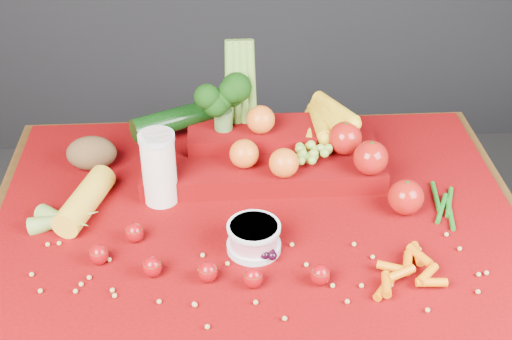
{
  "coord_description": "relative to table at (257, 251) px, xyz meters",
  "views": [
    {
      "loc": [
        -0.07,
        -1.15,
        1.65
      ],
      "look_at": [
        0.0,
        0.02,
        0.85
      ],
      "focal_mm": 50.0,
      "sensor_mm": 36.0,
      "label": 1
    }
  ],
  "objects": [
    {
      "name": "strawberry_scatter",
      "position": [
        -0.13,
        -0.17,
        0.13
      ],
      "size": [
        0.44,
        0.18,
        0.04
      ],
      "color": "maroon",
      "rests_on": "red_cloth"
    },
    {
      "name": "yogurt_bowl",
      "position": [
        -0.01,
        -0.12,
        0.14
      ],
      "size": [
        0.1,
        0.1,
        0.06
      ],
      "rotation": [
        0.0,
        0.0,
        -0.2
      ],
      "color": "silver",
      "rests_on": "red_cloth"
    },
    {
      "name": "table",
      "position": [
        0.0,
        0.0,
        0.0
      ],
      "size": [
        1.1,
        0.8,
        0.75
      ],
      "color": "#37200C",
      "rests_on": "ground"
    },
    {
      "name": "milk_glass",
      "position": [
        -0.2,
        0.05,
        0.19
      ],
      "size": [
        0.07,
        0.07,
        0.16
      ],
      "rotation": [
        0.0,
        0.0,
        -0.03
      ],
      "color": "silver",
      "rests_on": "red_cloth"
    },
    {
      "name": "red_cloth",
      "position": [
        0.0,
        0.0,
        0.1
      ],
      "size": [
        1.05,
        0.75,
        0.01
      ],
      "primitive_type": "cube",
      "color": "#6B0306",
      "rests_on": "table"
    },
    {
      "name": "soybean_scatter",
      "position": [
        0.0,
        -0.2,
        0.11
      ],
      "size": [
        0.84,
        0.24,
        0.01
      ],
      "primitive_type": null,
      "color": "tan",
      "rests_on": "red_cloth"
    },
    {
      "name": "produce_mound",
      "position": [
        0.04,
        0.16,
        0.16
      ],
      "size": [
        0.6,
        0.38,
        0.27
      ],
      "color": "#6B0306",
      "rests_on": "red_cloth"
    },
    {
      "name": "green_bean_pile",
      "position": [
        0.39,
        -0.01,
        0.11
      ],
      "size": [
        0.14,
        0.12,
        0.01
      ],
      "primitive_type": null,
      "color": "#166017",
      "rests_on": "red_cloth"
    },
    {
      "name": "dark_grape_cluster",
      "position": [
        -0.01,
        -0.14,
        0.12
      ],
      "size": [
        0.06,
        0.05,
        0.03
      ],
      "primitive_type": null,
      "color": "black",
      "rests_on": "red_cloth"
    },
    {
      "name": "potato",
      "position": [
        -0.35,
        0.18,
        0.14
      ],
      "size": [
        0.11,
        0.08,
        0.08
      ],
      "primitive_type": "ellipsoid",
      "color": "#533823",
      "rests_on": "red_cloth"
    },
    {
      "name": "baby_carrot_pile",
      "position": [
        0.25,
        -0.21,
        0.12
      ],
      "size": [
        0.18,
        0.17,
        0.03
      ],
      "primitive_type": null,
      "color": "#D66A07",
      "rests_on": "red_cloth"
    },
    {
      "name": "corn_ear",
      "position": [
        -0.37,
        -0.01,
        0.13
      ],
      "size": [
        0.23,
        0.26,
        0.06
      ],
      "rotation": [
        0.0,
        0.0,
        1.26
      ],
      "color": "gold",
      "rests_on": "red_cloth"
    }
  ]
}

